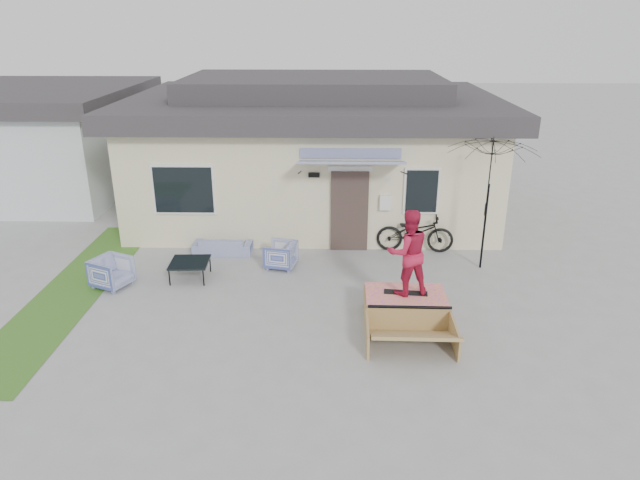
{
  "coord_description": "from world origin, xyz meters",
  "views": [
    {
      "loc": [
        0.51,
        -9.46,
        5.69
      ],
      "look_at": [
        0.3,
        1.8,
        1.3
      ],
      "focal_mm": 32.29,
      "sensor_mm": 36.0,
      "label": 1
    }
  ],
  "objects_px": {
    "skateboard": "(406,292)",
    "skate_ramp": "(405,306)",
    "patio_umbrella": "(488,198)",
    "loveseat": "(223,243)",
    "armchair_right": "(281,254)",
    "coffee_table": "(190,270)",
    "bicycle": "(415,228)",
    "armchair_left": "(112,271)",
    "skater": "(408,251)"
  },
  "relations": [
    {
      "from": "armchair_right",
      "to": "coffee_table",
      "type": "bearing_deg",
      "value": -58.47
    },
    {
      "from": "armchair_left",
      "to": "coffee_table",
      "type": "xyz_separation_m",
      "value": [
        1.65,
        0.45,
        -0.17
      ]
    },
    {
      "from": "loveseat",
      "to": "armchair_left",
      "type": "xyz_separation_m",
      "value": [
        -2.13,
        -1.97,
        0.09
      ]
    },
    {
      "from": "skateboard",
      "to": "skater",
      "type": "relative_size",
      "value": 0.5
    },
    {
      "from": "armchair_left",
      "to": "coffee_table",
      "type": "relative_size",
      "value": 0.89
    },
    {
      "from": "armchair_right",
      "to": "bicycle",
      "type": "height_order",
      "value": "bicycle"
    },
    {
      "from": "armchair_left",
      "to": "bicycle",
      "type": "relative_size",
      "value": 0.39
    },
    {
      "from": "skateboard",
      "to": "skate_ramp",
      "type": "bearing_deg",
      "value": -84.28
    },
    {
      "from": "loveseat",
      "to": "coffee_table",
      "type": "bearing_deg",
      "value": 73.45
    },
    {
      "from": "skate_ramp",
      "to": "skater",
      "type": "distance_m",
      "value": 1.19
    },
    {
      "from": "patio_umbrella",
      "to": "skater",
      "type": "relative_size",
      "value": 1.3
    },
    {
      "from": "coffee_table",
      "to": "skate_ramp",
      "type": "xyz_separation_m",
      "value": [
        4.75,
        -1.8,
        0.05
      ]
    },
    {
      "from": "patio_umbrella",
      "to": "skater",
      "type": "bearing_deg",
      "value": -130.41
    },
    {
      "from": "bicycle",
      "to": "skateboard",
      "type": "height_order",
      "value": "bicycle"
    },
    {
      "from": "coffee_table",
      "to": "skater",
      "type": "height_order",
      "value": "skater"
    },
    {
      "from": "loveseat",
      "to": "coffee_table",
      "type": "xyz_separation_m",
      "value": [
        -0.49,
        -1.52,
        -0.08
      ]
    },
    {
      "from": "skate_ramp",
      "to": "loveseat",
      "type": "bearing_deg",
      "value": 143.29
    },
    {
      "from": "armchair_left",
      "to": "skateboard",
      "type": "height_order",
      "value": "armchair_left"
    },
    {
      "from": "armchair_right",
      "to": "bicycle",
      "type": "bearing_deg",
      "value": 120.89
    },
    {
      "from": "skate_ramp",
      "to": "patio_umbrella",
      "type": "bearing_deg",
      "value": 51.37
    },
    {
      "from": "coffee_table",
      "to": "patio_umbrella",
      "type": "bearing_deg",
      "value": 6.25
    },
    {
      "from": "armchair_right",
      "to": "armchair_left",
      "type": "bearing_deg",
      "value": -59.87
    },
    {
      "from": "coffee_table",
      "to": "patio_umbrella",
      "type": "xyz_separation_m",
      "value": [
        6.88,
        0.75,
        1.54
      ]
    },
    {
      "from": "armchair_right",
      "to": "skate_ramp",
      "type": "relative_size",
      "value": 0.33
    },
    {
      "from": "coffee_table",
      "to": "skateboard",
      "type": "xyz_separation_m",
      "value": [
        4.75,
        -1.75,
        0.34
      ]
    },
    {
      "from": "patio_umbrella",
      "to": "skateboard",
      "type": "bearing_deg",
      "value": -130.41
    },
    {
      "from": "bicycle",
      "to": "skater",
      "type": "bearing_deg",
      "value": 174.18
    },
    {
      "from": "armchair_left",
      "to": "skate_ramp",
      "type": "bearing_deg",
      "value": -77.4
    },
    {
      "from": "bicycle",
      "to": "skateboard",
      "type": "relative_size",
      "value": 2.28
    },
    {
      "from": "armchair_right",
      "to": "coffee_table",
      "type": "distance_m",
      "value": 2.16
    },
    {
      "from": "skateboard",
      "to": "skater",
      "type": "xyz_separation_m",
      "value": [
        0.0,
        0.0,
        0.9
      ]
    },
    {
      "from": "loveseat",
      "to": "patio_umbrella",
      "type": "relative_size",
      "value": 0.66
    },
    {
      "from": "patio_umbrella",
      "to": "loveseat",
      "type": "bearing_deg",
      "value": 173.2
    },
    {
      "from": "armchair_right",
      "to": "bicycle",
      "type": "xyz_separation_m",
      "value": [
        3.37,
        1.09,
        0.27
      ]
    },
    {
      "from": "loveseat",
      "to": "bicycle",
      "type": "xyz_separation_m",
      "value": [
        4.93,
        0.26,
        0.34
      ]
    },
    {
      "from": "loveseat",
      "to": "bicycle",
      "type": "relative_size",
      "value": 0.76
    },
    {
      "from": "skate_ramp",
      "to": "armchair_left",
      "type": "bearing_deg",
      "value": 169.29
    },
    {
      "from": "armchair_left",
      "to": "patio_umbrella",
      "type": "bearing_deg",
      "value": -57.42
    },
    {
      "from": "coffee_table",
      "to": "skate_ramp",
      "type": "bearing_deg",
      "value": -20.8
    },
    {
      "from": "skate_ramp",
      "to": "skater",
      "type": "relative_size",
      "value": 1.22
    },
    {
      "from": "skate_ramp",
      "to": "skater",
      "type": "height_order",
      "value": "skater"
    },
    {
      "from": "loveseat",
      "to": "armchair_left",
      "type": "bearing_deg",
      "value": 43.95
    },
    {
      "from": "skateboard",
      "to": "skater",
      "type": "bearing_deg",
      "value": 96.93
    },
    {
      "from": "patio_umbrella",
      "to": "skate_ramp",
      "type": "xyz_separation_m",
      "value": [
        -2.13,
        -2.56,
        -1.48
      ]
    },
    {
      "from": "armchair_left",
      "to": "bicycle",
      "type": "xyz_separation_m",
      "value": [
        7.06,
        2.23,
        0.25
      ]
    },
    {
      "from": "coffee_table",
      "to": "bicycle",
      "type": "xyz_separation_m",
      "value": [
        5.41,
        1.77,
        0.41
      ]
    },
    {
      "from": "armchair_right",
      "to": "skater",
      "type": "xyz_separation_m",
      "value": [
        2.71,
        -2.43,
        1.1
      ]
    },
    {
      "from": "coffee_table",
      "to": "patio_umbrella",
      "type": "height_order",
      "value": "patio_umbrella"
    },
    {
      "from": "armchair_left",
      "to": "skater",
      "type": "xyz_separation_m",
      "value": [
        6.4,
        -1.3,
        1.07
      ]
    },
    {
      "from": "bicycle",
      "to": "skate_ramp",
      "type": "height_order",
      "value": "bicycle"
    }
  ]
}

